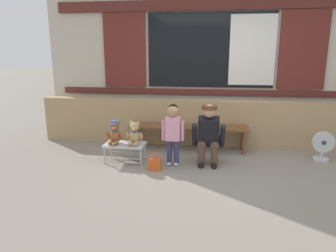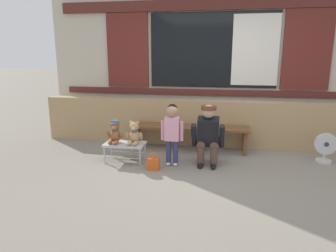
% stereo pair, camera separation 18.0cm
% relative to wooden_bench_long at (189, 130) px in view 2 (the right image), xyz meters
% --- Properties ---
extents(ground_plane, '(60.00, 60.00, 0.00)m').
position_rel_wooden_bench_long_xyz_m(ground_plane, '(0.34, -1.06, -0.37)').
color(ground_plane, gray).
extents(brick_low_wall, '(6.38, 0.25, 0.85)m').
position_rel_wooden_bench_long_xyz_m(brick_low_wall, '(0.34, 0.37, 0.05)').
color(brick_low_wall, tan).
rests_on(brick_low_wall, ground).
extents(shop_facade, '(6.51, 0.26, 3.56)m').
position_rel_wooden_bench_long_xyz_m(shop_facade, '(0.35, 0.88, 1.41)').
color(shop_facade, beige).
rests_on(shop_facade, ground).
extents(wooden_bench_long, '(2.10, 0.40, 0.44)m').
position_rel_wooden_bench_long_xyz_m(wooden_bench_long, '(0.00, 0.00, 0.00)').
color(wooden_bench_long, brown).
rests_on(wooden_bench_long, ground).
extents(small_display_bench, '(0.64, 0.36, 0.30)m').
position_rel_wooden_bench_long_xyz_m(small_display_bench, '(-0.94, -0.77, -0.11)').
color(small_display_bench, '#BCBCC1').
rests_on(small_display_bench, ground).
extents(teddy_bear_with_hat, '(0.28, 0.27, 0.36)m').
position_rel_wooden_bench_long_xyz_m(teddy_bear_with_hat, '(-1.10, -0.77, 0.10)').
color(teddy_bear_with_hat, '#93562D').
rests_on(teddy_bear_with_hat, small_display_bench).
extents(teddy_bear_plain, '(0.28, 0.26, 0.36)m').
position_rel_wooden_bench_long_xyz_m(teddy_bear_plain, '(-0.78, -0.77, 0.09)').
color(teddy_bear_plain, tan).
rests_on(teddy_bear_plain, small_display_bench).
extents(child_standing, '(0.35, 0.18, 0.96)m').
position_rel_wooden_bench_long_xyz_m(child_standing, '(-0.17, -0.81, 0.22)').
color(child_standing, navy).
rests_on(child_standing, ground).
extents(adult_crouching, '(0.50, 0.49, 0.95)m').
position_rel_wooden_bench_long_xyz_m(adult_crouching, '(0.38, -0.68, 0.11)').
color(adult_crouching, brown).
rests_on(adult_crouching, ground).
extents(handbag_on_ground, '(0.18, 0.11, 0.27)m').
position_rel_wooden_bench_long_xyz_m(handbag_on_ground, '(-0.41, -1.05, -0.28)').
color(handbag_on_ground, '#DB561E').
rests_on(handbag_on_ground, ground).
extents(floor_fan, '(0.34, 0.24, 0.48)m').
position_rel_wooden_bench_long_xyz_m(floor_fan, '(2.19, -0.27, -0.13)').
color(floor_fan, silver).
rests_on(floor_fan, ground).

